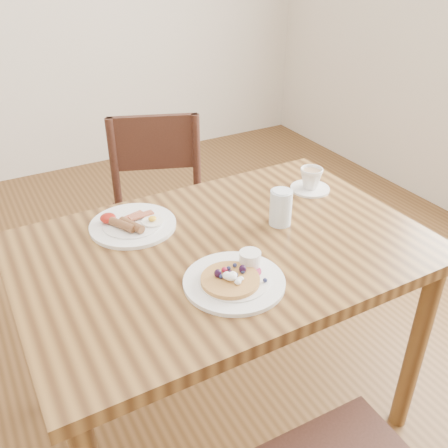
% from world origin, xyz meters
% --- Properties ---
extents(ground, '(5.00, 5.00, 0.00)m').
position_xyz_m(ground, '(0.00, 0.00, 0.00)').
color(ground, '#523417').
rests_on(ground, ground).
extents(dining_table, '(1.20, 0.80, 0.75)m').
position_xyz_m(dining_table, '(0.00, 0.00, 0.65)').
color(dining_table, brown).
rests_on(dining_table, ground).
extents(chair_far, '(0.54, 0.54, 0.88)m').
position_xyz_m(chair_far, '(0.07, 0.71, 0.49)').
color(chair_far, '#3B1D15').
rests_on(chair_far, ground).
extents(pancake_plate, '(0.27, 0.27, 0.06)m').
position_xyz_m(pancake_plate, '(-0.07, -0.18, 0.76)').
color(pancake_plate, white).
rests_on(pancake_plate, dining_table).
extents(breakfast_plate, '(0.27, 0.27, 0.04)m').
position_xyz_m(breakfast_plate, '(-0.20, 0.23, 0.76)').
color(breakfast_plate, white).
rests_on(breakfast_plate, dining_table).
extents(teacup_saucer, '(0.14, 0.14, 0.08)m').
position_xyz_m(teacup_saucer, '(0.44, 0.16, 0.79)').
color(teacup_saucer, white).
rests_on(teacup_saucer, dining_table).
extents(water_glass, '(0.07, 0.07, 0.11)m').
position_xyz_m(water_glass, '(0.21, 0.02, 0.81)').
color(water_glass, silver).
rests_on(water_glass, dining_table).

